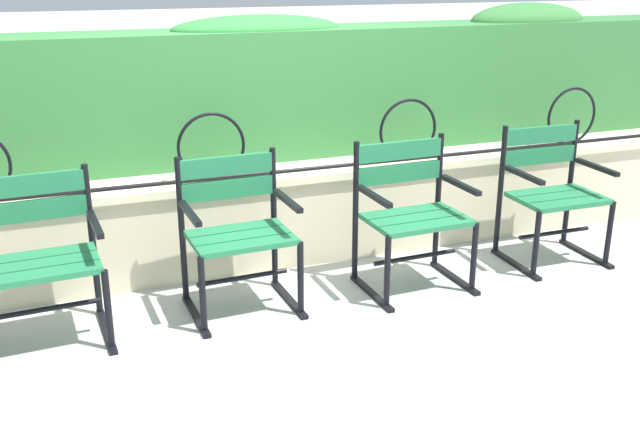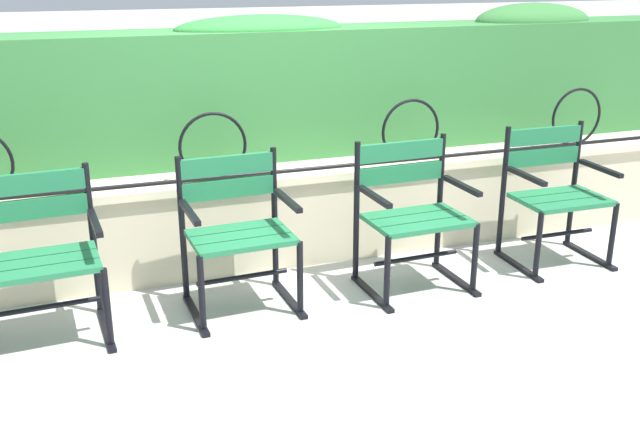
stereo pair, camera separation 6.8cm
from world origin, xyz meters
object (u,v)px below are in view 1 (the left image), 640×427
Objects in this scene: park_chair_rightmost at (551,190)px; park_chair_leftmost at (37,255)px; park_chair_centre_right at (411,211)px; park_chair_centre_left at (237,229)px.

park_chair_leftmost is at bearing -179.83° from park_chair_rightmost.
park_chair_centre_right is 1.00× the size of park_chair_rightmost.
park_chair_rightmost is at bearing -0.54° from park_chair_centre_left.
park_chair_centre_right and park_chair_rightmost have the same top height.
park_chair_centre_right reaches higher than park_chair_centre_left.
park_chair_leftmost is 3.17m from park_chair_rightmost.
park_chair_centre_left is 0.98× the size of park_chair_centre_right.
park_chair_centre_left is at bearing 179.46° from park_chair_rightmost.
park_chair_leftmost is 2.11m from park_chair_centre_right.
park_chair_centre_left is 0.98× the size of park_chair_rightmost.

